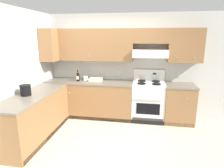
{
  "coord_description": "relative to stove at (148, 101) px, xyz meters",
  "views": [
    {
      "loc": [
        0.87,
        -3.3,
        2.0
      ],
      "look_at": [
        0.2,
        0.7,
        1.0
      ],
      "focal_mm": 31.04,
      "sensor_mm": 36.0,
      "label": 1
    }
  ],
  "objects": [
    {
      "name": "ground_plane",
      "position": [
        -0.99,
        -1.25,
        -0.48
      ],
      "size": [
        7.04,
        7.04,
        0.0
      ],
      "primitive_type": "plane",
      "color": "beige"
    },
    {
      "name": "wall_back",
      "position": [
        -0.6,
        0.27,
        1.0
      ],
      "size": [
        4.68,
        0.57,
        2.55
      ],
      "color": "silver",
      "rests_on": "ground_plane"
    },
    {
      "name": "wall_left",
      "position": [
        -2.59,
        -1.02,
        0.86
      ],
      "size": [
        0.47,
        4.0,
        2.55
      ],
      "color": "silver",
      "rests_on": "ground_plane"
    },
    {
      "name": "counter_back_run",
      "position": [
        -0.93,
        -0.01,
        -0.03
      ],
      "size": [
        3.6,
        0.65,
        0.91
      ],
      "color": "olive",
      "rests_on": "ground_plane"
    },
    {
      "name": "counter_left_run",
      "position": [
        -2.24,
        -1.26,
        -0.03
      ],
      "size": [
        0.63,
        1.91,
        0.91
      ],
      "color": "olive",
      "rests_on": "ground_plane"
    },
    {
      "name": "stove",
      "position": [
        0.0,
        0.0,
        0.0
      ],
      "size": [
        0.76,
        0.62,
        1.2
      ],
      "color": "white",
      "rests_on": "ground_plane"
    },
    {
      "name": "wine_bottle",
      "position": [
        -1.74,
        -0.03,
        0.56
      ],
      "size": [
        0.08,
        0.08,
        0.32
      ],
      "color": "black",
      "rests_on": "counter_back_run"
    },
    {
      "name": "bowl",
      "position": [
        -1.32,
        0.05,
        0.46
      ],
      "size": [
        0.31,
        0.26,
        0.08
      ],
      "color": "beige",
      "rests_on": "counter_back_run"
    },
    {
      "name": "bucket",
      "position": [
        -2.32,
        -1.36,
        0.54
      ],
      "size": [
        0.21,
        0.21,
        0.2
      ],
      "color": "black",
      "rests_on": "counter_left_run"
    },
    {
      "name": "paper_towel_roll",
      "position": [
        -1.59,
        0.09,
        0.48
      ],
      "size": [
        0.13,
        0.13,
        0.11
      ],
      "color": "white",
      "rests_on": "counter_back_run"
    }
  ]
}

